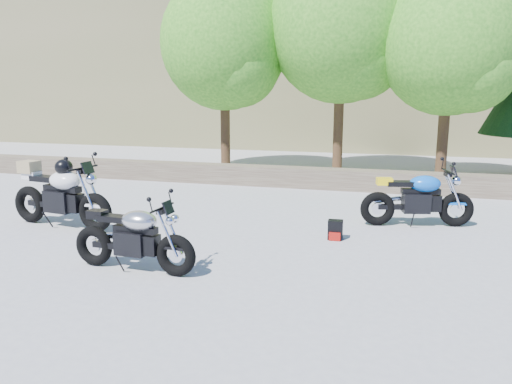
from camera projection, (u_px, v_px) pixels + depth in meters
ground at (226, 251)px, 7.66m from camera, size 90.00×90.00×0.00m
stone_wall at (296, 177)px, 12.80m from camera, size 22.00×0.55×0.50m
hillside at (413, 10)px, 31.79m from camera, size 80.00×30.00×15.00m
tree_decid_left at (227, 48)px, 14.31m from camera, size 3.67×3.67×5.62m
tree_decid_mid at (345, 31)px, 13.73m from camera, size 4.08×4.08×6.24m
tree_decid_right at (454, 47)px, 12.53m from camera, size 3.54×3.54×5.41m
silver_bike at (134, 239)px, 6.76m from camera, size 1.87×0.59×0.94m
white_bike at (60, 194)px, 8.95m from camera, size 2.25×0.71×1.25m
blue_bike at (418, 199)px, 9.03m from camera, size 2.02×0.74×1.03m
backpack at (335, 230)px, 8.26m from camera, size 0.25×0.21×0.33m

